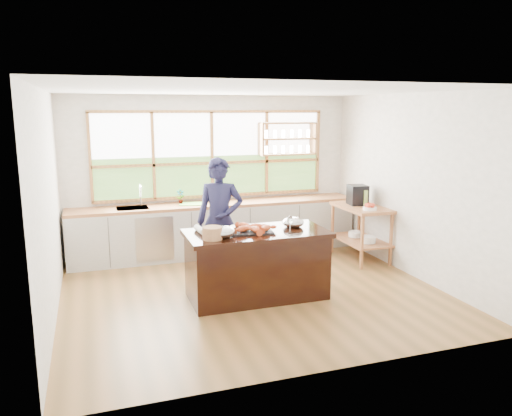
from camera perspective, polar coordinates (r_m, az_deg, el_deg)
name	(u,v)px	position (r m, az deg, el deg)	size (l,w,h in m)	color
ground_plane	(252,292)	(6.95, -0.45, -9.53)	(5.00, 5.00, 0.00)	olive
room_shell	(242,161)	(7.03, -1.59, 5.42)	(5.02, 4.52, 2.71)	white
back_counter	(216,228)	(8.60, -4.59, -2.33)	(4.90, 0.63, 0.90)	beige
right_shelf_unit	(361,224)	(8.43, 11.92, -1.76)	(0.62, 1.10, 0.90)	#A96742
island	(257,264)	(6.62, 0.09, -6.43)	(1.85, 0.90, 0.90)	black
cook	(220,221)	(7.10, -4.14, -1.49)	(0.66, 0.43, 1.81)	#1A1A3B
potted_plant	(180,197)	(8.42, -8.63, 1.27)	(0.13, 0.09, 0.25)	slate
cutting_board	(192,204)	(8.42, -7.36, 0.47)	(0.40, 0.30, 0.01)	#73CB49
espresso_machine	(358,195)	(8.47, 11.53, 1.48)	(0.29, 0.31, 0.33)	black
wine_bottle	(366,198)	(8.35, 12.43, 1.09)	(0.07, 0.07, 0.27)	#94B652
fruit_bowl	(370,207)	(8.06, 12.88, 0.09)	(0.22, 0.22, 0.11)	white
slate_board	(251,231)	(6.47, -0.61, -2.66)	(0.55, 0.40, 0.02)	black
lobster_pile	(253,228)	(6.44, -0.34, -2.29)	(0.52, 0.48, 0.08)	#D54D22
mixing_bowl_left	(222,232)	(6.20, -3.93, -2.72)	(0.33, 0.33, 0.16)	#B9BCC1
mixing_bowl_right	(293,222)	(6.75, 4.26, -1.65)	(0.29, 0.29, 0.14)	#B9BCC1
wine_glass	(290,221)	(6.39, 3.90, -1.45)	(0.08, 0.08, 0.22)	silver
wicker_basket	(212,233)	(6.11, -5.01, -2.88)	(0.24, 0.24, 0.16)	#B7804E
parchment_roll	(200,230)	(6.46, -6.41, -2.48)	(0.08, 0.08, 0.30)	white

